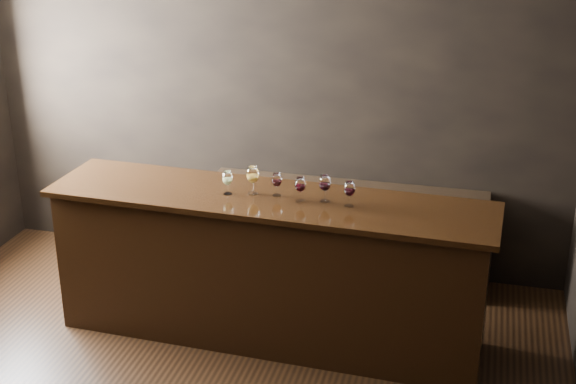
% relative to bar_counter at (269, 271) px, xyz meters
% --- Properties ---
extents(room_shell, '(5.02, 4.52, 2.81)m').
position_rel_bar_counter_xyz_m(room_shell, '(-0.55, -0.88, 1.27)').
color(room_shell, black).
rests_on(room_shell, ground).
extents(bar_counter, '(3.10, 0.78, 1.08)m').
position_rel_bar_counter_xyz_m(bar_counter, '(0.00, 0.00, 0.00)').
color(bar_counter, black).
rests_on(bar_counter, ground).
extents(bar_top, '(3.20, 0.86, 0.04)m').
position_rel_bar_counter_xyz_m(bar_top, '(0.00, 0.00, 0.56)').
color(bar_top, black).
rests_on(bar_top, bar_counter).
extents(back_bar_shelf, '(2.29, 0.40, 0.83)m').
position_rel_bar_counter_xyz_m(back_bar_shelf, '(0.37, 1.04, -0.12)').
color(back_bar_shelf, black).
rests_on(back_bar_shelf, ground).
extents(glass_white, '(0.07, 0.07, 0.17)m').
position_rel_bar_counter_xyz_m(glass_white, '(-0.29, -0.02, 0.69)').
color(glass_white, white).
rests_on(glass_white, bar_top).
extents(glass_amber, '(0.09, 0.09, 0.21)m').
position_rel_bar_counter_xyz_m(glass_amber, '(-0.12, 0.03, 0.72)').
color(glass_amber, white).
rests_on(glass_amber, bar_top).
extents(glass_red_a, '(0.07, 0.07, 0.17)m').
position_rel_bar_counter_xyz_m(glass_red_a, '(0.05, 0.04, 0.69)').
color(glass_red_a, white).
rests_on(glass_red_a, bar_top).
extents(glass_red_b, '(0.08, 0.08, 0.18)m').
position_rel_bar_counter_xyz_m(glass_red_b, '(0.23, -0.02, 0.70)').
color(glass_red_b, white).
rests_on(glass_red_b, bar_top).
extents(glass_red_c, '(0.08, 0.08, 0.19)m').
position_rel_bar_counter_xyz_m(glass_red_c, '(0.40, 0.02, 0.71)').
color(glass_red_c, white).
rests_on(glass_red_c, bar_top).
extents(glass_red_d, '(0.08, 0.08, 0.18)m').
position_rel_bar_counter_xyz_m(glass_red_d, '(0.57, -0.03, 0.70)').
color(glass_red_d, white).
rests_on(glass_red_d, bar_top).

